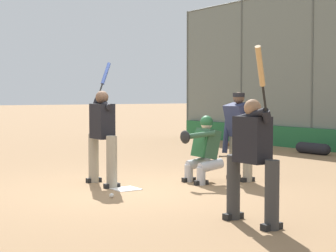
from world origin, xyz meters
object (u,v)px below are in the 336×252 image
(umpire_home, at_px, (239,133))
(spare_bat_third_base_side, at_px, (263,150))
(batter_at_plate, at_px, (102,134))
(equipment_bag_dugout_side, at_px, (313,148))
(fielding_glove_on_dirt, at_px, (233,144))
(baseball_loose, at_px, (112,195))
(batter_on_deck, at_px, (252,156))
(catcher_behind_plate, at_px, (203,148))
(spare_bat_first_base_side, at_px, (238,156))

(umpire_home, distance_m, spare_bat_third_base_side, 5.95)
(batter_at_plate, bearing_deg, equipment_bag_dugout_side, -76.15)
(umpire_home, bearing_deg, fielding_glove_on_dirt, -40.43)
(spare_bat_third_base_side, bearing_deg, equipment_bag_dugout_side, 84.45)
(batter_at_plate, height_order, umpire_home, batter_at_plate)
(fielding_glove_on_dirt, relative_size, baseball_loose, 4.38)
(baseball_loose, bearing_deg, spare_bat_third_base_side, -59.78)
(equipment_bag_dugout_side, bearing_deg, fielding_glove_on_dirt, 5.28)
(batter_on_deck, height_order, baseball_loose, batter_on_deck)
(catcher_behind_plate, bearing_deg, umpire_home, -99.45)
(umpire_home, xyz_separation_m, spare_bat_first_base_side, (3.08, -2.64, -0.86))
(umpire_home, bearing_deg, baseball_loose, 94.04)
(spare_bat_first_base_side, xyz_separation_m, fielding_glove_on_dirt, (2.48, -1.92, 0.02))
(spare_bat_third_base_side, relative_size, equipment_bag_dugout_side, 0.72)
(fielding_glove_on_dirt, distance_m, equipment_bag_dugout_side, 3.06)
(spare_bat_first_base_side, relative_size, baseball_loose, 11.02)
(catcher_behind_plate, bearing_deg, spare_bat_third_base_side, -48.93)
(baseball_loose, bearing_deg, spare_bat_first_base_side, -58.79)
(batter_at_plate, height_order, batter_on_deck, batter_at_plate)
(batter_at_plate, distance_m, umpire_home, 2.57)
(spare_bat_third_base_side, distance_m, spare_bat_first_base_side, 1.92)
(fielding_glove_on_dirt, bearing_deg, equipment_bag_dugout_side, -174.72)
(spare_bat_first_base_side, bearing_deg, baseball_loose, -132.02)
(spare_bat_third_base_side, bearing_deg, catcher_behind_plate, 12.22)
(spare_bat_first_base_side, relative_size, equipment_bag_dugout_side, 0.70)
(spare_bat_third_base_side, height_order, spare_bat_first_base_side, same)
(umpire_home, height_order, spare_bat_first_base_side, umpire_home)
(spare_bat_third_base_side, bearing_deg, umpire_home, 17.78)
(batter_on_deck, bearing_deg, fielding_glove_on_dirt, 140.38)
(spare_bat_third_base_side, relative_size, spare_bat_first_base_side, 1.03)
(batter_on_deck, bearing_deg, umpire_home, 141.10)
(umpire_home, height_order, equipment_bag_dugout_side, umpire_home)
(catcher_behind_plate, xyz_separation_m, spare_bat_first_base_side, (2.90, -3.36, -0.61))
(batter_on_deck, height_order, fielding_glove_on_dirt, batter_on_deck)
(batter_at_plate, xyz_separation_m, equipment_bag_dugout_side, (1.54, -7.23, -0.77))
(catcher_behind_plate, distance_m, fielding_glove_on_dirt, 7.56)
(batter_at_plate, xyz_separation_m, fielding_glove_on_dirt, (4.58, -6.95, -0.87))
(umpire_home, height_order, baseball_loose, umpire_home)
(baseball_loose, bearing_deg, equipment_bag_dugout_side, -70.26)
(batter_on_deck, height_order, equipment_bag_dugout_side, batter_on_deck)
(batter_on_deck, xyz_separation_m, spare_bat_third_base_side, (6.79, -6.61, -0.82))
(baseball_loose, height_order, equipment_bag_dugout_side, equipment_bag_dugout_side)
(catcher_behind_plate, xyz_separation_m, spare_bat_third_base_side, (3.77, -5.08, -0.61))
(batter_on_deck, distance_m, spare_bat_first_base_side, 7.72)
(batter_on_deck, xyz_separation_m, equipment_bag_dugout_side, (5.35, -7.10, -0.70))
(batter_at_plate, height_order, spare_bat_first_base_side, batter_at_plate)
(batter_on_deck, bearing_deg, equipment_bag_dugout_side, 126.47)
(spare_bat_third_base_side, distance_m, fielding_glove_on_dirt, 1.62)
(equipment_bag_dugout_side, bearing_deg, spare_bat_third_base_side, 18.82)
(batter_at_plate, relative_size, batter_on_deck, 1.03)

